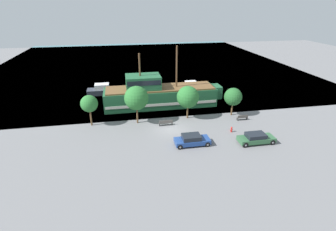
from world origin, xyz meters
name	(u,v)px	position (x,y,z in m)	size (l,w,h in m)	color
ground_plane	(171,129)	(0.00, 0.00, 0.00)	(160.00, 160.00, 0.00)	slate
water_surface	(142,63)	(0.00, 44.00, 0.00)	(80.00, 80.00, 0.00)	teal
pirate_ship	(159,94)	(-0.25, 9.32, 2.02)	(20.05, 4.94, 10.04)	#1E5633
moored_boat_dockside	(192,86)	(7.85, 17.13, 0.65)	(5.53, 1.92, 1.70)	maroon
moored_boat_outer	(104,90)	(-9.70, 17.40, 0.74)	(6.68, 2.39, 2.00)	#2D333D
parked_car_curb_front	(256,138)	(9.82, -5.91, 0.68)	(4.57, 1.85, 1.34)	#2D5B38
parked_car_curb_mid	(192,140)	(1.76, -4.85, 0.67)	(4.37, 1.91, 1.35)	navy
fire_hydrant	(232,129)	(8.03, -2.47, 0.41)	(0.42, 0.25, 0.76)	red
bench_promenade_east	(166,123)	(-0.46, 1.21, 0.45)	(1.97, 0.45, 0.85)	#4C4742
bench_promenade_west	(242,117)	(11.23, 0.96, 0.43)	(1.63, 0.45, 0.85)	#4C4742
tree_row_east	(89,104)	(-11.02, 3.27, 3.33)	(2.42, 2.42, 4.56)	brown
tree_row_mideast	(136,98)	(-4.42, 2.92, 3.86)	(3.47, 3.47, 5.60)	brown
tree_row_midwest	(188,97)	(3.26, 3.28, 3.40)	(3.33, 3.33, 5.08)	brown
tree_row_west	(233,97)	(10.40, 3.13, 3.02)	(2.74, 2.74, 4.41)	brown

